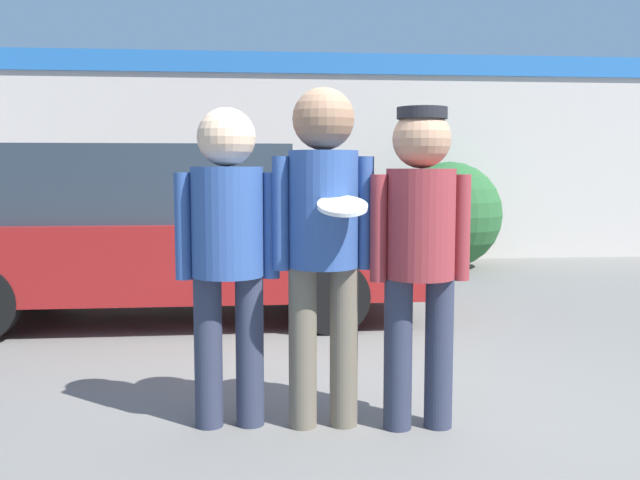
{
  "coord_description": "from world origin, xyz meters",
  "views": [
    {
      "loc": [
        -0.78,
        -3.98,
        1.39
      ],
      "look_at": [
        -0.39,
        -0.11,
        0.99
      ],
      "focal_mm": 40.0,
      "sensor_mm": 36.0,
      "label": 1
    }
  ],
  "objects": [
    {
      "name": "ground_plane",
      "position": [
        0.0,
        0.0,
        0.0
      ],
      "size": [
        56.0,
        56.0,
        0.0
      ],
      "primitive_type": "plane",
      "color": "#66635E"
    },
    {
      "name": "storefront_building",
      "position": [
        0.0,
        6.58,
        1.55
      ],
      "size": [
        24.0,
        0.22,
        3.04
      ],
      "color": "beige",
      "rests_on": "ground"
    },
    {
      "name": "person_left",
      "position": [
        -0.89,
        -0.23,
        1.02
      ],
      "size": [
        0.55,
        0.38,
        1.69
      ],
      "color": "#2D3347",
      "rests_on": "ground"
    },
    {
      "name": "person_middle_with_frisbee",
      "position": [
        -0.39,
        -0.29,
        1.09
      ],
      "size": [
        0.53,
        0.56,
        1.8
      ],
      "color": "#665B4C",
      "rests_on": "ground"
    },
    {
      "name": "person_right",
      "position": [
        0.11,
        -0.36,
        1.02
      ],
      "size": [
        0.53,
        0.36,
        1.69
      ],
      "color": "#2D3347",
      "rests_on": "ground"
    },
    {
      "name": "parked_car_near",
      "position": [
        -1.54,
        2.67,
        0.78
      ],
      "size": [
        4.56,
        1.85,
        1.58
      ],
      "color": "maroon",
      "rests_on": "ground"
    },
    {
      "name": "shrub",
      "position": [
        1.98,
        5.66,
        0.73
      ],
      "size": [
        1.47,
        1.47,
        1.47
      ],
      "color": "#285B2D",
      "rests_on": "ground"
    }
  ]
}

